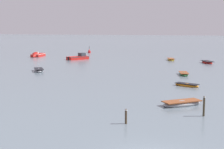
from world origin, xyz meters
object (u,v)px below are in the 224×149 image
object	(u,v)px
rowboat_moored_8	(182,104)
channel_buoy	(89,51)
rowboat_moored_1	(171,60)
motorboat_moored_2	(37,56)
rowboat_moored_4	(207,62)
rowboat_moored_7	(184,74)
rowboat_moored_9	(39,70)
mooring_post_left	(126,117)
mooring_post_near	(204,107)
rowboat_moored_6	(187,85)
motorboat_moored_3	(81,58)

from	to	relation	value
rowboat_moored_8	channel_buoy	xyz separation A→B (m)	(-38.56, 62.74, 0.28)
rowboat_moored_1	motorboat_moored_2	world-z (taller)	motorboat_moored_2
rowboat_moored_4	rowboat_moored_7	xyz separation A→B (m)	(-2.22, -20.76, -0.03)
rowboat_moored_8	rowboat_moored_9	world-z (taller)	rowboat_moored_9
rowboat_moored_8	mooring_post_left	bearing A→B (deg)	-154.95
rowboat_moored_1	mooring_post_left	bearing A→B (deg)	-13.67
channel_buoy	rowboat_moored_8	bearing A→B (deg)	-58.43
rowboat_moored_1	rowboat_moored_8	world-z (taller)	same
channel_buoy	mooring_post_near	xyz separation A→B (m)	(40.92, -66.12, 0.37)
rowboat_moored_9	mooring_post_left	distance (m)	35.38
rowboat_moored_4	rowboat_moored_6	size ratio (longest dim) A/B	1.35
rowboat_moored_6	channel_buoy	xyz separation A→B (m)	(-37.59, 51.54, 0.32)
motorboat_moored_2	rowboat_moored_7	bearing A→B (deg)	50.70
motorboat_moored_3	channel_buoy	distance (m)	22.73
rowboat_moored_6	mooring_post_near	xyz separation A→B (m)	(3.33, -14.58, 0.69)
rowboat_moored_1	rowboat_moored_7	size ratio (longest dim) A/B	1.09
rowboat_moored_1	rowboat_moored_9	bearing A→B (deg)	-52.64
rowboat_moored_1	motorboat_moored_2	size ratio (longest dim) A/B	0.66
rowboat_moored_6	rowboat_moored_8	distance (m)	11.24
motorboat_moored_2	channel_buoy	world-z (taller)	channel_buoy
motorboat_moored_2	rowboat_moored_9	bearing A→B (deg)	22.04
motorboat_moored_2	channel_buoy	size ratio (longest dim) A/B	2.95
rowboat_moored_7	channel_buoy	xyz separation A→B (m)	(-35.68, 40.95, 0.29)
rowboat_moored_4	mooring_post_left	size ratio (longest dim) A/B	3.60
rowboat_moored_4	motorboat_moored_2	bearing A→B (deg)	61.62
rowboat_moored_4	rowboat_moored_7	size ratio (longest dim) A/B	1.17
motorboat_moored_2	motorboat_moored_3	xyz separation A→B (m)	(14.63, -2.56, 0.06)
motorboat_moored_2	mooring_post_near	distance (m)	67.38
rowboat_moored_4	rowboat_moored_6	distance (m)	31.35
rowboat_moored_7	mooring_post_near	world-z (taller)	mooring_post_near
rowboat_moored_7	rowboat_moored_9	bearing A→B (deg)	84.66
rowboat_moored_6	mooring_post_left	distance (m)	19.22
rowboat_moored_9	channel_buoy	xyz separation A→B (m)	(-10.68, 45.25, 0.27)
rowboat_moored_7	mooring_post_near	size ratio (longest dim) A/B	2.11
rowboat_moored_1	mooring_post_left	world-z (taller)	mooring_post_left
rowboat_moored_9	mooring_post_near	bearing A→B (deg)	17.55
rowboat_moored_8	motorboat_moored_2	bearing A→B (deg)	93.47
motorboat_moored_2	rowboat_moored_8	xyz separation A→B (m)	(45.72, -43.82, -0.12)
rowboat_moored_1	rowboat_moored_4	world-z (taller)	rowboat_moored_4
motorboat_moored_3	rowboat_moored_9	distance (m)	23.99
rowboat_moored_6	mooring_post_left	bearing A→B (deg)	103.28
rowboat_moored_1	mooring_post_left	xyz separation A→B (m)	(6.22, -54.37, 0.40)
motorboat_moored_2	mooring_post_near	xyz separation A→B (m)	(48.08, -47.20, 0.52)
motorboat_moored_3	mooring_post_left	xyz separation A→B (m)	(27.87, -49.15, 0.22)
rowboat_moored_8	rowboat_moored_9	distance (m)	32.91
rowboat_moored_1	mooring_post_near	distance (m)	51.26
motorboat_moored_2	channel_buoy	bearing A→B (deg)	147.20
rowboat_moored_4	rowboat_moored_9	size ratio (longest dim) A/B	1.09
motorboat_moored_2	mooring_post_left	size ratio (longest dim) A/B	5.12
mooring_post_near	rowboat_moored_8	bearing A→B (deg)	125.00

